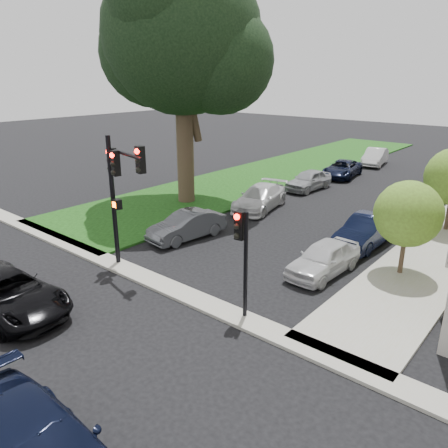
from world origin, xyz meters
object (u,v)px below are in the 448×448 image
Objects in this scene: car_cross_near at (7,294)px; car_parked_1 at (366,231)px; car_parked_0 at (324,258)px; car_parked_7 at (309,180)px; traffic_signal_main at (119,179)px; traffic_signal_secondary at (243,245)px; car_parked_3 at (445,181)px; eucalyptus at (181,35)px; car_parked_9 at (375,157)px; car_parked_6 at (260,198)px; car_parked_8 at (342,169)px; car_parked_5 at (187,226)px; small_tree_a at (408,214)px; car_parked_2 at (409,205)px.

car_parked_1 is (7.08, 14.32, 0.01)m from car_cross_near.
car_parked_7 reaches higher than car_parked_0.
traffic_signal_main is 1.47× the size of traffic_signal_secondary.
car_parked_7 is (-7.71, -6.17, -0.00)m from car_parked_3.
eucalyptus reaches higher than car_cross_near.
car_parked_9 is (0.13, 12.08, 0.04)m from car_parked_7.
car_parked_6 is 1.04× the size of car_parked_8.
traffic_signal_secondary reaches higher than car_parked_0.
car_parked_3 is at bearing 75.64° from car_parked_5.
traffic_signal_secondary is at bearing -113.65° from small_tree_a.
car_parked_3 is at bearing 46.69° from car_parked_6.
car_parked_7 is at bearing 124.93° from car_parked_0.
car_cross_near is at bearing -128.54° from small_tree_a.
car_parked_5 is 24.95m from car_parked_9.
traffic_signal_main reaches higher than traffic_signal_secondary.
traffic_signal_secondary is 8.48m from car_cross_near.
car_cross_near is 1.24× the size of car_parked_7.
car_cross_near is 9.34m from car_parked_5.
car_parked_2 is 8.01m from car_parked_7.
car_parked_1 is (0.07, 4.26, 0.05)m from car_parked_0.
car_cross_near is 34.29m from car_parked_9.
car_parked_2 is at bearing -91.53° from car_parked_3.
traffic_signal_secondary reaches higher than car_parked_7.
car_parked_5 is (-9.92, -2.68, -2.00)m from small_tree_a.
traffic_signal_secondary is (11.71, -9.09, -7.53)m from eucalyptus.
eucalyptus is at bearing -147.24° from car_parked_2.
traffic_signal_main is at bearing -84.87° from car_parked_7.
car_parked_6 is 1.19× the size of car_parked_7.
traffic_signal_main reaches higher than car_parked_0.
car_parked_3 is 0.85× the size of car_parked_6.
traffic_signal_main is at bearing -60.07° from eucalyptus.
car_parked_6 is 18.30m from car_parked_9.
car_parked_5 is at bearing -113.44° from car_parked_3.
car_parked_9 is at bearing 92.42° from car_parked_7.
car_cross_near is 1.14× the size of car_parked_9.
traffic_signal_secondary reaches higher than car_parked_1.
eucalyptus is 21.07m from car_parked_3.
eucalyptus reaches higher than car_parked_3.
eucalyptus reaches higher than car_parked_0.
car_parked_3 is (7.11, 28.37, -0.01)m from car_cross_near.
eucalyptus is 2.82× the size of car_cross_near.
eucalyptus is 2.95× the size of car_parked_6.
car_parked_3 is at bearing 73.06° from traffic_signal_main.
car_parked_1 is at bearing 40.89° from car_parked_5.
small_tree_a is 18.79m from car_parked_8.
traffic_signal_secondary is at bearing -87.06° from car_parked_9.
car_cross_near is at bearing -97.49° from car_parked_8.
car_parked_6 is (4.67, 1.85, -9.49)m from eucalyptus.
car_parked_6 is at bearing -123.68° from car_parked_3.
small_tree_a is at bearing 66.35° from traffic_signal_secondary.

